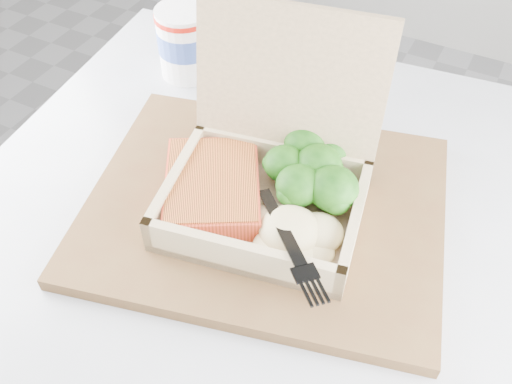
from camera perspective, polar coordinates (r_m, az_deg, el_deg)
The scene contains 9 objects.
cafe_table at distance 0.78m, azimuth 1.40°, elevation -12.10°, with size 0.81×0.81×0.71m.
serving_tray at distance 0.64m, azimuth 0.91°, elevation -1.56°, with size 0.39×0.31×0.02m, color brown.
takeout_container at distance 0.61m, azimuth 1.59°, elevation 2.60°, with size 0.24×0.23×0.20m.
salmon_fillet at distance 0.62m, azimuth -4.37°, elevation 0.46°, with size 0.10×0.13×0.03m, color #D7452A.
broccoli_pile at distance 0.62m, azimuth 6.22°, elevation 2.08°, with size 0.13×0.13×0.05m, color #2E771A, non-canonical shape.
mashed_potatoes at distance 0.57m, azimuth 3.41°, elevation -3.83°, with size 0.10×0.09×0.03m, color #F9E8A1.
plastic_fork at distance 0.57m, azimuth 1.86°, elevation -1.84°, with size 0.13×0.13×0.02m.
paper_cup at distance 0.83m, azimuth -7.08°, elevation 14.84°, with size 0.08×0.08×0.10m.
receipt at distance 0.78m, azimuth 8.31°, elevation 7.71°, with size 0.07×0.13×0.00m, color silver.
Camera 1 is at (0.79, 0.01, 1.19)m, focal length 40.00 mm.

